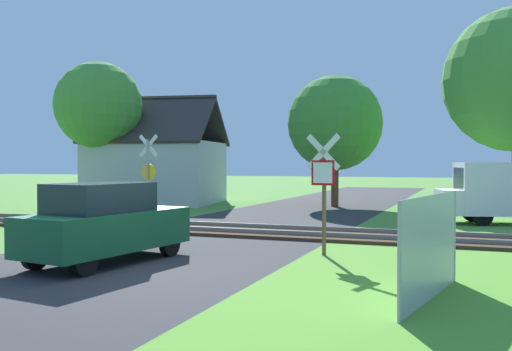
# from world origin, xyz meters

# --- Properties ---
(ground_plane) EXTENTS (160.00, 160.00, 0.00)m
(ground_plane) POSITION_xyz_m (0.00, 0.00, 0.00)
(ground_plane) COLOR #4C8433
(road_asphalt) EXTENTS (6.96, 80.00, 0.01)m
(road_asphalt) POSITION_xyz_m (0.00, 2.00, 0.00)
(road_asphalt) COLOR #2D2D30
(road_asphalt) RESTS_ON ground
(grass_verge) EXTENTS (6.00, 20.00, 0.01)m
(grass_verge) POSITION_xyz_m (6.48, -2.00, 0.00)
(grass_verge) COLOR #54912D
(grass_verge) RESTS_ON ground
(rail_track) EXTENTS (60.00, 2.60, 0.22)m
(rail_track) POSITION_xyz_m (0.00, 6.68, 0.06)
(rail_track) COLOR #422D1E
(rail_track) RESTS_ON ground
(stop_sign_near) EXTENTS (0.87, 0.21, 2.92)m
(stop_sign_near) POSITION_xyz_m (3.91, 3.21, 1.72)
(stop_sign_near) COLOR brown
(stop_sign_near) RESTS_ON ground
(crossing_sign_far) EXTENTS (0.87, 0.17, 3.31)m
(crossing_sign_far) POSITION_xyz_m (-4.41, 8.91, 1.90)
(crossing_sign_far) COLOR #9E9EA5
(crossing_sign_far) RESTS_ON ground
(house) EXTENTS (7.65, 7.42, 5.89)m
(house) POSITION_xyz_m (-8.93, 17.33, 1.87)
(house) COLOR #B7B7BC
(house) RESTS_ON ground
(tree_center) EXTENTS (4.80, 4.80, 6.64)m
(tree_center) POSITION_xyz_m (0.75, 18.35, 4.23)
(tree_center) COLOR #513823
(tree_center) RESTS_ON ground
(tree_left) EXTENTS (4.48, 4.48, 7.41)m
(tree_left) POSITION_xyz_m (-10.75, 14.52, 5.15)
(tree_left) COLOR #513823
(tree_left) RESTS_ON ground
(parked_car) EXTENTS (2.18, 4.19, 1.78)m
(parked_car) POSITION_xyz_m (-0.36, 0.51, 0.89)
(parked_car) COLOR #144C2D
(parked_car) RESTS_ON ground
(fence_panel) EXTENTS (0.69, 3.25, 1.70)m
(fence_panel) POSITION_xyz_m (6.60, -0.44, 0.85)
(fence_panel) COLOR #9E9EA5
(fence_panel) RESTS_ON ground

